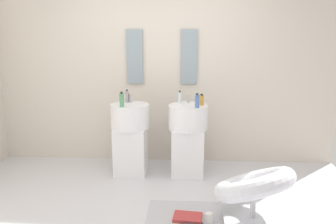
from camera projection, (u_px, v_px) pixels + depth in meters
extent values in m
cube|color=silver|center=(150.00, 218.00, 3.44)|extent=(4.80, 3.60, 0.04)
cube|color=beige|center=(162.00, 70.00, 4.75)|extent=(4.80, 0.10, 2.60)
cube|color=white|center=(131.00, 150.00, 4.46)|extent=(0.40, 0.40, 0.61)
cylinder|color=white|center=(130.00, 116.00, 4.36)|extent=(0.49, 0.49, 0.30)
cylinder|color=#B7BABF|center=(131.00, 99.00, 4.45)|extent=(0.02, 0.02, 0.10)
cube|color=white|center=(188.00, 151.00, 4.42)|extent=(0.40, 0.40, 0.61)
cylinder|color=white|center=(188.00, 117.00, 4.32)|extent=(0.49, 0.49, 0.30)
cylinder|color=#B7BABF|center=(188.00, 99.00, 4.40)|extent=(0.02, 0.02, 0.10)
cube|color=#8C9EA8|center=(135.00, 57.00, 4.67)|extent=(0.22, 0.03, 0.73)
cube|color=#8C9EA8|center=(189.00, 57.00, 4.62)|extent=(0.22, 0.03, 0.73)
cube|color=#B7BABF|center=(252.00, 220.00, 3.31)|extent=(0.56, 0.50, 0.06)
cylinder|color=#B7BABF|center=(253.00, 204.00, 3.28)|extent=(0.05, 0.05, 0.34)
torus|color=silver|center=(254.00, 184.00, 3.23)|extent=(1.10, 1.10, 0.49)
cube|color=#B2B2B7|center=(205.00, 219.00, 3.38)|extent=(1.16, 0.70, 0.01)
cube|color=#B73838|center=(188.00, 217.00, 3.37)|extent=(0.30, 0.22, 0.03)
cylinder|color=white|center=(209.00, 217.00, 3.31)|extent=(0.07, 0.07, 0.09)
cylinder|color=#99999E|center=(127.00, 97.00, 4.44)|extent=(0.04, 0.04, 0.15)
cylinder|color=black|center=(127.00, 90.00, 4.42)|extent=(0.02, 0.02, 0.02)
cylinder|color=#4C72B7|center=(197.00, 101.00, 4.12)|extent=(0.05, 0.05, 0.16)
cylinder|color=black|center=(197.00, 94.00, 4.10)|extent=(0.03, 0.03, 0.02)
cylinder|color=black|center=(127.00, 98.00, 4.48)|extent=(0.05, 0.05, 0.11)
cylinder|color=black|center=(127.00, 93.00, 4.46)|extent=(0.03, 0.03, 0.02)
cylinder|color=silver|center=(180.00, 98.00, 4.41)|extent=(0.04, 0.04, 0.14)
cylinder|color=black|center=(180.00, 91.00, 4.39)|extent=(0.02, 0.02, 0.02)
cylinder|color=#59996B|center=(122.00, 100.00, 4.17)|extent=(0.05, 0.05, 0.17)
cylinder|color=black|center=(121.00, 93.00, 4.15)|extent=(0.03, 0.03, 0.02)
cylinder|color=#C68C38|center=(202.00, 100.00, 4.28)|extent=(0.06, 0.06, 0.12)
cylinder|color=black|center=(202.00, 95.00, 4.26)|extent=(0.03, 0.03, 0.02)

